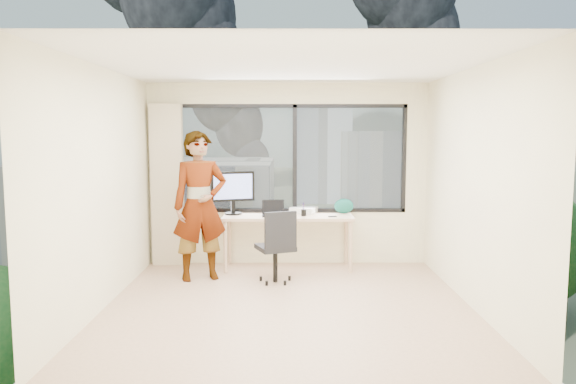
{
  "coord_description": "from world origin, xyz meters",
  "views": [
    {
      "loc": [
        -0.02,
        -5.75,
        1.9
      ],
      "look_at": [
        0.0,
        1.0,
        1.15
      ],
      "focal_mm": 33.52,
      "sensor_mm": 36.0,
      "label": 1
    }
  ],
  "objects_px": {
    "person": "(200,206)",
    "chair": "(275,245)",
    "desk": "(288,242)",
    "monitor": "(233,193)",
    "game_console": "(304,210)",
    "laptop": "(273,209)",
    "handbag": "(344,206)"
  },
  "relations": [
    {
      "from": "person",
      "to": "chair",
      "type": "bearing_deg",
      "value": -29.5
    },
    {
      "from": "desk",
      "to": "monitor",
      "type": "xyz_separation_m",
      "value": [
        -0.77,
        0.1,
        0.68
      ]
    },
    {
      "from": "game_console",
      "to": "laptop",
      "type": "relative_size",
      "value": 1.05
    },
    {
      "from": "monitor",
      "to": "laptop",
      "type": "distance_m",
      "value": 0.63
    },
    {
      "from": "person",
      "to": "handbag",
      "type": "height_order",
      "value": "person"
    },
    {
      "from": "game_console",
      "to": "laptop",
      "type": "xyz_separation_m",
      "value": [
        -0.43,
        -0.3,
        0.06
      ]
    },
    {
      "from": "monitor",
      "to": "chair",
      "type": "bearing_deg",
      "value": -70.66
    },
    {
      "from": "person",
      "to": "monitor",
      "type": "bearing_deg",
      "value": 41.2
    },
    {
      "from": "desk",
      "to": "person",
      "type": "height_order",
      "value": "person"
    },
    {
      "from": "desk",
      "to": "laptop",
      "type": "distance_m",
      "value": 0.52
    },
    {
      "from": "monitor",
      "to": "game_console",
      "type": "relative_size",
      "value": 1.81
    },
    {
      "from": "desk",
      "to": "handbag",
      "type": "xyz_separation_m",
      "value": [
        0.8,
        0.19,
        0.48
      ]
    },
    {
      "from": "laptop",
      "to": "chair",
      "type": "bearing_deg",
      "value": -89.2
    },
    {
      "from": "person",
      "to": "handbag",
      "type": "distance_m",
      "value": 2.07
    },
    {
      "from": "desk",
      "to": "handbag",
      "type": "height_order",
      "value": "handbag"
    },
    {
      "from": "monitor",
      "to": "laptop",
      "type": "height_order",
      "value": "monitor"
    },
    {
      "from": "chair",
      "to": "handbag",
      "type": "bearing_deg",
      "value": 21.89
    },
    {
      "from": "chair",
      "to": "person",
      "type": "height_order",
      "value": "person"
    },
    {
      "from": "game_console",
      "to": "handbag",
      "type": "bearing_deg",
      "value": 16.41
    },
    {
      "from": "desk",
      "to": "game_console",
      "type": "distance_m",
      "value": 0.53
    },
    {
      "from": "game_console",
      "to": "handbag",
      "type": "relative_size",
      "value": 1.24
    },
    {
      "from": "game_console",
      "to": "laptop",
      "type": "height_order",
      "value": "laptop"
    },
    {
      "from": "desk",
      "to": "game_console",
      "type": "height_order",
      "value": "game_console"
    },
    {
      "from": "person",
      "to": "monitor",
      "type": "distance_m",
      "value": 0.76
    },
    {
      "from": "laptop",
      "to": "monitor",
      "type": "bearing_deg",
      "value": 160.97
    },
    {
      "from": "monitor",
      "to": "game_console",
      "type": "distance_m",
      "value": 1.05
    },
    {
      "from": "person",
      "to": "game_console",
      "type": "distance_m",
      "value": 1.59
    },
    {
      "from": "handbag",
      "to": "chair",
      "type": "bearing_deg",
      "value": -131.8
    },
    {
      "from": "desk",
      "to": "chair",
      "type": "relative_size",
      "value": 1.89
    },
    {
      "from": "handbag",
      "to": "game_console",
      "type": "bearing_deg",
      "value": 179.87
    },
    {
      "from": "laptop",
      "to": "handbag",
      "type": "height_order",
      "value": "handbag"
    },
    {
      "from": "person",
      "to": "monitor",
      "type": "relative_size",
      "value": 3.13
    }
  ]
}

